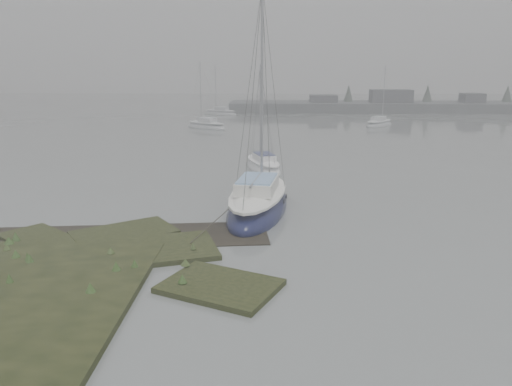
% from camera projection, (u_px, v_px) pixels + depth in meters
% --- Properties ---
extents(ground, '(160.00, 160.00, 0.00)m').
position_uv_depth(ground, '(247.00, 143.00, 45.31)').
color(ground, slate).
rests_on(ground, ground).
extents(far_shoreline, '(60.00, 8.00, 4.15)m').
position_uv_depth(far_shoreline, '(434.00, 106.00, 75.24)').
color(far_shoreline, '#4C4F51').
rests_on(far_shoreline, ground).
extents(sailboat_main, '(3.74, 8.27, 11.26)m').
position_uv_depth(sailboat_main, '(258.00, 205.00, 23.98)').
color(sailboat_main, '#111437').
rests_on(sailboat_main, ground).
extents(sailboat_white, '(3.29, 5.56, 7.46)m').
position_uv_depth(sailboat_white, '(263.00, 166.00, 33.57)').
color(sailboat_white, white).
rests_on(sailboat_white, ground).
extents(sailboat_far_a, '(5.51, 4.83, 7.83)m').
position_uv_depth(sailboat_far_a, '(206.00, 126.00, 55.40)').
color(sailboat_far_a, '#AFB3B8').
rests_on(sailboat_far_a, ground).
extents(sailboat_far_b, '(4.62, 5.12, 7.35)m').
position_uv_depth(sailboat_far_b, '(379.00, 124.00, 57.53)').
color(sailboat_far_b, '#9DA3A7').
rests_on(sailboat_far_b, ground).
extents(sailboat_far_c, '(5.41, 3.71, 7.30)m').
position_uv_depth(sailboat_far_c, '(220.00, 113.00, 70.44)').
color(sailboat_far_c, '#AFB2B8').
rests_on(sailboat_far_c, ground).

